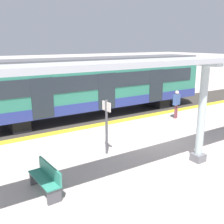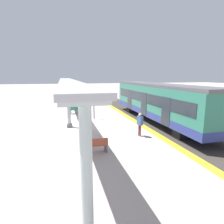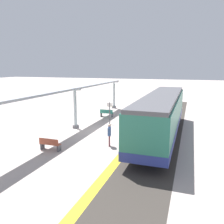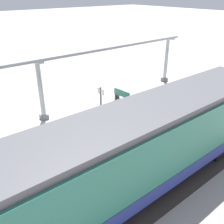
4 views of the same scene
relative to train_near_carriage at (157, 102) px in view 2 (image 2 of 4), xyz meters
The scene contains 12 objects.
ground_plane 5.29m from the train_near_carriage, ahead, with size 176.00×176.00×0.00m, color #B0A19A.
tactile_edge_strip 2.62m from the train_near_carriage, ahead, with size 0.55×29.11×0.01m, color gold.
trackbed 1.84m from the train_near_carriage, 92.02° to the left, with size 3.20×41.11×0.01m, color #38332D.
train_near_carriage is the anchor object (origin of this frame).
canopy_pillar_nearest 13.71m from the train_near_carriage, 54.94° to the right, with size 1.10×0.44×3.68m.
canopy_pillar_second 7.87m from the train_near_carriage, ahead, with size 1.10×0.44×3.68m.
canopy_pillar_third 13.81m from the train_near_carriage, 55.24° to the left, with size 1.10×0.44×3.68m.
canopy_beam 8.10m from the train_near_carriage, ahead, with size 1.20×23.36×0.16m, color #A8AAB2.
bench_near_end 8.98m from the train_near_carriage, 40.12° to the left, with size 1.50×0.45×0.86m.
bench_mid_platform 8.94m from the train_near_carriage, 39.06° to the right, with size 1.52×0.53×0.86m.
platform_info_sign 5.99m from the train_near_carriage, 25.36° to the right, with size 0.56×0.10×2.20m.
passenger_waiting_near_edge 4.88m from the train_near_carriage, 48.30° to the left, with size 0.32×0.51×1.65m.
Camera 2 is at (3.36, 15.07, 4.17)m, focal length 29.92 mm.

